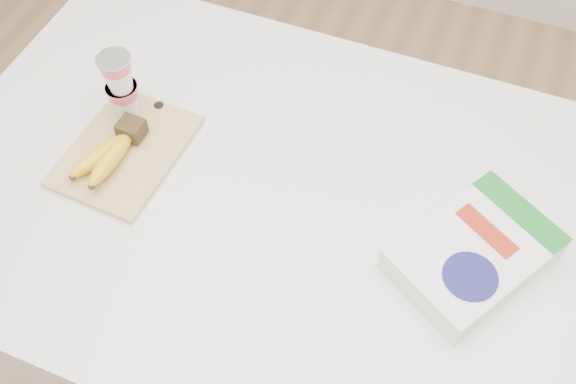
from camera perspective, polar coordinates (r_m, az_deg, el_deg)
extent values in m
plane|color=tan|center=(2.13, -0.57, -15.86)|extent=(4.00, 4.00, 0.00)
cube|color=white|center=(1.66, -0.72, -10.18)|extent=(1.35, 0.90, 1.02)
cube|color=#D6C275|center=(1.30, -14.19, 3.57)|extent=(0.22, 0.29, 0.01)
cube|color=#382816|center=(1.30, -13.74, 5.49)|extent=(0.05, 0.05, 0.03)
ellipsoid|color=gold|center=(1.28, -16.19, 3.25)|extent=(0.08, 0.16, 0.05)
sphere|color=#382816|center=(1.26, -18.61, 1.27)|extent=(0.01, 0.01, 0.01)
ellipsoid|color=gold|center=(1.26, -15.41, 2.97)|extent=(0.03, 0.15, 0.05)
sphere|color=#382816|center=(1.23, -17.06, 0.50)|extent=(0.01, 0.01, 0.01)
cylinder|color=silver|center=(1.25, -15.29, 11.35)|extent=(0.07, 0.07, 0.00)
cube|color=white|center=(1.16, 16.11, -5.28)|extent=(0.30, 0.33, 0.06)
cube|color=#197123|center=(1.19, 20.01, -1.59)|extent=(0.18, 0.14, 0.00)
cylinder|color=#181654|center=(1.10, 15.89, -7.23)|extent=(0.13, 0.13, 0.00)
cube|color=#A92413|center=(1.15, 17.25, -3.29)|extent=(0.12, 0.09, 0.00)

